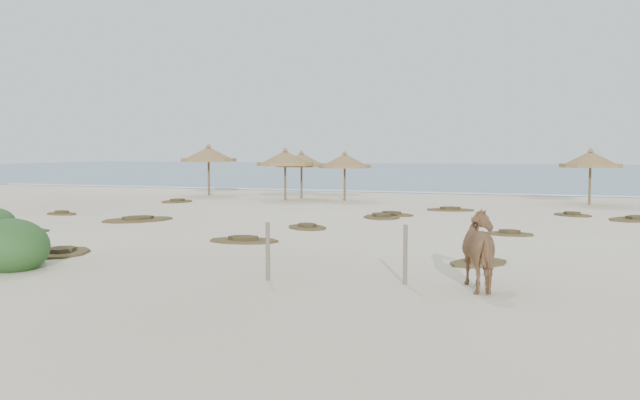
{
  "coord_description": "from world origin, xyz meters",
  "views": [
    {
      "loc": [
        7.45,
        -18.42,
        2.67
      ],
      "look_at": [
        -1.15,
        5.0,
        0.93
      ],
      "focal_mm": 40.0,
      "sensor_mm": 36.0,
      "label": 1
    }
  ],
  "objects": [
    {
      "name": "scrub_11",
      "position": [
        -5.11,
        -3.59,
        0.05
      ],
      "size": [
        2.02,
        2.43,
        0.16
      ],
      "rotation": [
        0.0,
        0.0,
        1.95
      ],
      "color": "brown",
      "rests_on": "ground"
    },
    {
      "name": "scrub_5",
      "position": [
        9.63,
        11.31,
        0.05
      ],
      "size": [
        3.26,
        3.37,
        0.16
      ],
      "rotation": [
        0.0,
        0.0,
        0.87
      ],
      "color": "brown",
      "rests_on": "ground"
    },
    {
      "name": "ocean",
      "position": [
        0.0,
        75.0,
        0.0
      ],
      "size": [
        200.0,
        100.0,
        0.01
      ],
      "primitive_type": "cube",
      "color": "navy",
      "rests_on": "ground"
    },
    {
      "name": "ground",
      "position": [
        0.0,
        0.0,
        0.0
      ],
      "size": [
        160.0,
        160.0,
        0.0
      ],
      "primitive_type": "plane",
      "color": "#F6E5CA",
      "rests_on": "ground"
    },
    {
      "name": "scrub_9",
      "position": [
        -1.79,
        0.26,
        0.05
      ],
      "size": [
        2.22,
        1.54,
        0.16
      ],
      "rotation": [
        0.0,
        0.0,
        0.08
      ],
      "color": "brown",
      "rests_on": "ground"
    },
    {
      "name": "fence_post_far",
      "position": [
        4.2,
        -4.64,
        0.6
      ],
      "size": [
        0.11,
        0.11,
        1.19
      ],
      "primitive_type": "cylinder",
      "rotation": [
        0.0,
        0.0,
        0.32
      ],
      "color": "#716455",
      "rests_on": "ground"
    },
    {
      "name": "horse",
      "position": [
        5.76,
        -4.63,
        0.75
      ],
      "size": [
        1.46,
        1.95,
        1.5
      ],
      "primitive_type": "imported",
      "rotation": [
        0.0,
        0.0,
        3.56
      ],
      "color": "#9C6A47",
      "rests_on": "ground"
    },
    {
      "name": "scrub_2",
      "position": [
        -1.35,
        4.23,
        0.05
      ],
      "size": [
        2.17,
        2.27,
        0.16
      ],
      "rotation": [
        0.0,
        0.0,
        2.25
      ],
      "color": "brown",
      "rests_on": "ground"
    },
    {
      "name": "scrub_13",
      "position": [
        0.18,
        9.97,
        0.05
      ],
      "size": [
        2.32,
        1.97,
        0.16
      ],
      "rotation": [
        0.0,
        0.0,
        2.73
      ],
      "color": "brown",
      "rests_on": "ground"
    },
    {
      "name": "foam_line",
      "position": [
        0.0,
        26.0,
        0.0
      ],
      "size": [
        70.0,
        0.6,
        0.01
      ],
      "primitive_type": "cube",
      "color": "white",
      "rests_on": "ground"
    },
    {
      "name": "palapa_2",
      "position": [
        -7.42,
        16.67,
        2.2
      ],
      "size": [
        3.51,
        3.51,
        2.84
      ],
      "rotation": [
        0.0,
        0.0,
        -0.17
      ],
      "color": "brown",
      "rests_on": "ground"
    },
    {
      "name": "palapa_3",
      "position": [
        -4.33,
        17.48,
        2.07
      ],
      "size": [
        3.19,
        3.19,
        2.66
      ],
      "rotation": [
        0.0,
        0.0,
        -0.13
      ],
      "color": "brown",
      "rests_on": "ground"
    },
    {
      "name": "scrub_6",
      "position": [
        -12.15,
        13.51,
        0.05
      ],
      "size": [
        1.72,
        2.4,
        0.16
      ],
      "rotation": [
        0.0,
        0.0,
        1.7
      ],
      "color": "brown",
      "rests_on": "ground"
    },
    {
      "name": "scrub_10",
      "position": [
        7.16,
        12.32,
        0.05
      ],
      "size": [
        2.07,
        2.05,
        0.16
      ],
      "rotation": [
        0.0,
        0.0,
        2.38
      ],
      "color": "brown",
      "rests_on": "ground"
    },
    {
      "name": "scrub_7",
      "position": [
        2.03,
        13.16,
        0.05
      ],
      "size": [
        2.27,
        1.64,
        0.16
      ],
      "rotation": [
        0.0,
        0.0,
        0.13
      ],
      "color": "brown",
      "rests_on": "ground"
    },
    {
      "name": "palapa_0",
      "position": [
        -13.28,
        18.91,
        2.39
      ],
      "size": [
        4.08,
        4.08,
        3.08
      ],
      "rotation": [
        0.0,
        0.0,
        -0.29
      ],
      "color": "brown",
      "rests_on": "ground"
    },
    {
      "name": "scrub_3",
      "position": [
        0.07,
        8.81,
        0.05
      ],
      "size": [
        2.07,
        2.56,
        0.16
      ],
      "rotation": [
        0.0,
        0.0,
        1.9
      ],
      "color": "brown",
      "rests_on": "ground"
    },
    {
      "name": "scrub_4",
      "position": [
        5.36,
        4.65,
        0.05
      ],
      "size": [
        1.7,
        1.22,
        0.16
      ],
      "rotation": [
        0.0,
        0.0,
        3.01
      ],
      "color": "brown",
      "rests_on": "ground"
    },
    {
      "name": "fence_post_near",
      "position": [
        1.44,
        -5.17,
        0.6
      ],
      "size": [
        0.11,
        0.11,
        1.2
      ],
      "primitive_type": "cylinder",
      "rotation": [
        0.0,
        0.0,
        0.23
      ],
      "color": "#716455",
      "rests_on": "ground"
    },
    {
      "name": "scrub_0",
      "position": [
        -9.91,
        -0.12,
        0.05
      ],
      "size": [
        2.57,
        2.23,
        0.16
      ],
      "rotation": [
        0.0,
        0.0,
        0.46
      ],
      "color": "brown",
      "rests_on": "ground"
    },
    {
      "name": "scrub_1",
      "position": [
        -8.37,
        4.53,
        0.05
      ],
      "size": [
        2.92,
        3.4,
        0.16
      ],
      "rotation": [
        0.0,
        0.0,
        1.13
      ],
      "color": "brown",
      "rests_on": "ground"
    },
    {
      "name": "scrub_8",
      "position": [
        -12.85,
        5.62,
        0.05
      ],
      "size": [
        1.78,
        1.43,
        0.16
      ],
      "rotation": [
        0.0,
        0.0,
        2.83
      ],
      "color": "brown",
      "rests_on": "ground"
    },
    {
      "name": "scrub_12",
      "position": [
        5.23,
        -1.57,
        0.05
      ],
      "size": [
        1.77,
        1.97,
        0.16
      ],
      "rotation": [
        0.0,
        0.0,
        1.04
      ],
      "color": "brown",
      "rests_on": "ground"
    },
    {
      "name": "palapa_1",
      "position": [
        -7.11,
        18.27,
        2.09
      ],
      "size": [
        3.21,
        3.21,
        2.7
      ],
      "rotation": [
        0.0,
        0.0,
        -0.12
      ],
      "color": "brown",
      "rests_on": "ground"
    },
    {
      "name": "palapa_4",
      "position": [
        7.86,
        18.97,
        2.19
      ],
      "size": [
        3.96,
        3.96,
        2.82
      ],
      "rotation": [
        0.0,
        0.0,
        -0.41
      ],
      "color": "brown",
      "rests_on": "ground"
    }
  ]
}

